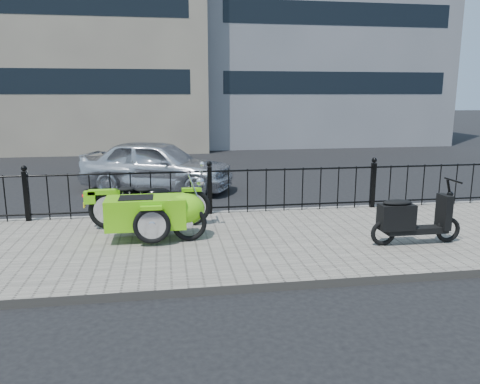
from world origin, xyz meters
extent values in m
plane|color=black|center=(0.00, 0.00, 0.00)|extent=(120.00, 120.00, 0.00)
cube|color=#6E675D|center=(0.00, -0.50, 0.06)|extent=(30.00, 3.80, 0.12)
cube|color=gray|center=(0.00, 1.44, 0.06)|extent=(30.00, 0.10, 0.12)
cylinder|color=black|center=(0.00, 1.30, 0.99)|extent=(14.00, 0.04, 0.04)
cylinder|color=black|center=(0.00, 1.30, 0.24)|extent=(14.00, 0.04, 0.04)
cube|color=black|center=(-3.50, 1.30, 0.60)|extent=(0.09, 0.09, 0.96)
sphere|color=black|center=(-3.50, 1.30, 1.14)|extent=(0.11, 0.11, 0.11)
cube|color=black|center=(0.00, 1.30, 0.60)|extent=(0.09, 0.09, 0.96)
sphere|color=black|center=(0.00, 1.30, 1.14)|extent=(0.11, 0.11, 0.11)
cube|color=black|center=(3.50, 1.30, 0.60)|extent=(0.09, 0.09, 0.96)
sphere|color=black|center=(3.50, 1.30, 1.14)|extent=(0.11, 0.11, 0.11)
cube|color=gray|center=(-6.00, 16.00, 6.00)|extent=(14.00, 8.00, 12.00)
cube|color=black|center=(-6.00, 12.02, 3.00)|extent=(12.50, 0.06, 1.00)
cube|color=black|center=(-6.00, 12.02, 6.00)|extent=(12.50, 0.06, 1.00)
cube|color=black|center=(7.00, 13.02, 3.00)|extent=(10.50, 0.06, 1.00)
cube|color=black|center=(7.00, 13.02, 6.00)|extent=(10.50, 0.06, 1.00)
torus|color=black|center=(-0.41, 0.49, 0.46)|extent=(0.69, 0.09, 0.69)
torus|color=black|center=(-1.91, 0.49, 0.46)|extent=(0.69, 0.09, 0.69)
torus|color=black|center=(-1.11, -0.65, 0.46)|extent=(0.60, 0.08, 0.60)
cube|color=gray|center=(-1.16, 0.49, 0.48)|extent=(0.34, 0.22, 0.24)
cylinder|color=black|center=(-1.16, 0.49, 0.41)|extent=(1.40, 0.04, 0.04)
ellipsoid|color=black|center=(-1.04, 0.49, 0.72)|extent=(0.54, 0.29, 0.26)
cylinder|color=silver|center=(-0.23, 0.49, 1.08)|extent=(0.03, 0.56, 0.03)
cylinder|color=silver|center=(-0.35, 0.49, 0.77)|extent=(0.25, 0.04, 0.59)
sphere|color=silver|center=(-0.25, 0.49, 0.95)|extent=(0.15, 0.15, 0.15)
cube|color=#72D910|center=(-0.41, 0.49, 0.79)|extent=(0.36, 0.12, 0.06)
cube|color=#72D910|center=(-1.96, 0.49, 0.80)|extent=(0.55, 0.16, 0.08)
ellipsoid|color=black|center=(-1.26, 0.49, 0.82)|extent=(0.31, 0.22, 0.08)
ellipsoid|color=black|center=(-1.58, 0.49, 0.84)|extent=(0.31, 0.22, 0.08)
sphere|color=red|center=(-2.31, 0.49, 0.74)|extent=(0.07, 0.07, 0.07)
cube|color=yellow|center=(-2.33, 0.59, 0.56)|extent=(0.02, 0.14, 0.10)
cube|color=#72D910|center=(-1.21, -0.26, 0.59)|extent=(1.30, 0.62, 0.50)
ellipsoid|color=#72D910|center=(-0.56, -0.26, 0.61)|extent=(0.65, 0.60, 0.54)
cube|color=black|center=(-1.36, -0.26, 0.82)|extent=(0.55, 0.43, 0.06)
cube|color=#72D910|center=(-1.11, -0.65, 0.76)|extent=(0.34, 0.11, 0.06)
torus|color=black|center=(3.69, -1.18, 0.33)|extent=(0.42, 0.07, 0.42)
torus|color=black|center=(2.56, -1.18, 0.33)|extent=(0.42, 0.07, 0.42)
cube|color=black|center=(3.12, -1.18, 0.35)|extent=(1.03, 0.23, 0.10)
cube|color=black|center=(2.76, -1.18, 0.58)|extent=(0.57, 0.27, 0.41)
ellipsoid|color=black|center=(2.76, -1.18, 0.82)|extent=(0.48, 0.24, 0.09)
cube|color=black|center=(3.58, -1.18, 0.63)|extent=(0.12, 0.31, 0.57)
cylinder|color=black|center=(3.66, -1.18, 0.94)|extent=(0.16, 0.04, 0.46)
cylinder|color=black|center=(3.70, -1.18, 1.15)|extent=(0.03, 0.45, 0.03)
torus|color=black|center=(-0.50, -0.46, 0.41)|extent=(0.58, 0.14, 0.58)
imported|color=silver|center=(-1.09, 4.39, 0.68)|extent=(4.29, 2.96, 1.36)
camera|label=1|loc=(-0.86, -7.93, 2.51)|focal=35.00mm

